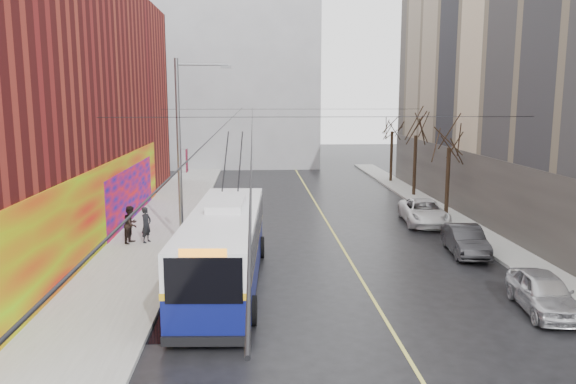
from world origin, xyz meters
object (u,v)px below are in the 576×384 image
(following_car, at_px, (238,204))
(parked_car_b, at_px, (465,240))
(streetlight_pole, at_px, (182,147))
(tree_mid, at_px, (416,125))
(trolleybus, at_px, (225,246))
(parked_car_a, at_px, (543,292))
(tree_far, at_px, (392,122))
(parked_car_c, at_px, (424,212))
(pedestrian_b, at_px, (131,224))
(pedestrian_a, at_px, (146,225))
(tree_near, at_px, (450,135))

(following_car, bearing_deg, parked_car_b, -39.78)
(parked_car_b, xyz_separation_m, following_car, (-10.73, 9.12, 0.11))
(streetlight_pole, bearing_deg, following_car, 70.44)
(tree_mid, xyz_separation_m, following_car, (-12.73, -6.21, -4.48))
(following_car, bearing_deg, trolleybus, -90.17)
(trolleybus, bearing_deg, parked_car_b, 21.70)
(trolleybus, bearing_deg, parked_car_a, -14.26)
(tree_far, height_order, parked_car_c, tree_far)
(tree_far, distance_m, trolleybus, 29.29)
(streetlight_pole, height_order, following_car, streetlight_pole)
(tree_far, bearing_deg, parked_car_b, -95.12)
(trolleybus, relative_size, following_car, 2.63)
(parked_car_b, distance_m, pedestrian_b, 15.95)
(tree_far, distance_m, pedestrian_a, 26.44)
(tree_far, relative_size, parked_car_b, 1.63)
(tree_near, xyz_separation_m, pedestrian_a, (-17.03, -5.81, -3.94))
(streetlight_pole, xyz_separation_m, tree_mid, (15.14, 13.00, 0.41))
(tree_near, bearing_deg, parked_car_b, -103.49)
(tree_mid, distance_m, parked_car_b, 16.14)
(parked_car_b, bearing_deg, tree_near, 82.64)
(parked_car_b, xyz_separation_m, pedestrian_b, (-15.75, 2.48, 0.41))
(streetlight_pole, bearing_deg, tree_far, 52.88)
(trolleybus, xyz_separation_m, parked_car_a, (10.90, -3.37, -0.88))
(tree_mid, bearing_deg, parked_car_b, -97.43)
(parked_car_a, bearing_deg, parked_car_c, 97.07)
(tree_far, distance_m, parked_car_b, 22.87)
(parked_car_a, relative_size, pedestrian_a, 2.24)
(following_car, xyz_separation_m, pedestrian_a, (-4.30, -6.59, 0.26))
(tree_near, xyz_separation_m, pedestrian_b, (-17.75, -5.85, -3.90))
(tree_mid, distance_m, parked_car_c, 10.24)
(parked_car_b, bearing_deg, tree_mid, 88.70)
(tree_far, xyz_separation_m, pedestrian_b, (-17.75, -19.85, -4.07))
(tree_far, relative_size, trolleybus, 0.55)
(tree_near, bearing_deg, tree_far, 90.00)
(streetlight_pole, bearing_deg, parked_car_a, -35.63)
(pedestrian_a, bearing_deg, trolleybus, -121.92)
(tree_near, relative_size, tree_far, 0.97)
(tree_near, bearing_deg, tree_mid, 90.00)
(tree_near, height_order, pedestrian_a, tree_near)
(pedestrian_a, bearing_deg, pedestrian_b, 118.47)
(parked_car_c, relative_size, pedestrian_b, 2.69)
(streetlight_pole, relative_size, parked_car_c, 1.81)
(streetlight_pole, height_order, parked_car_c, streetlight_pole)
(pedestrian_b, bearing_deg, tree_mid, -37.81)
(tree_far, xyz_separation_m, parked_car_c, (-2.00, -15.94, -4.45))
(tree_mid, height_order, following_car, tree_mid)
(streetlight_pole, height_order, trolleybus, streetlight_pole)
(tree_near, height_order, pedestrian_b, tree_near)
(parked_car_a, bearing_deg, pedestrian_b, 155.81)
(following_car, height_order, pedestrian_b, pedestrian_b)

